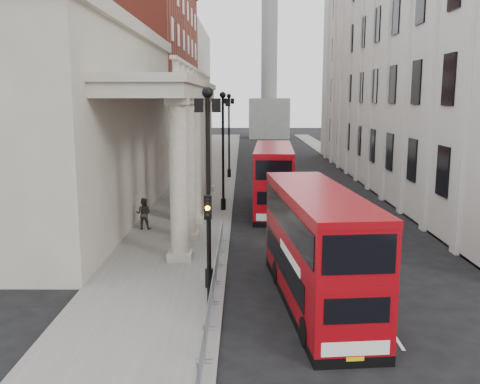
{
  "coord_description": "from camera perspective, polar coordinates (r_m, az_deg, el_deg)",
  "views": [
    {
      "loc": [
        0.82,
        -17.54,
        8.0
      ],
      "look_at": [
        0.65,
        10.67,
        3.04
      ],
      "focal_mm": 40.0,
      "sensor_mm": 36.0,
      "label": 1
    }
  ],
  "objects": [
    {
      "name": "east_building",
      "position": [
        52.01,
        17.9,
        14.47
      ],
      "size": [
        8.0,
        55.0,
        25.0
      ],
      "primitive_type": "cube",
      "color": "beige",
      "rests_on": "ground"
    },
    {
      "name": "pedestrian_b",
      "position": [
        33.0,
        -10.24,
        -2.28
      ],
      "size": [
        1.01,
        0.82,
        1.93
      ],
      "primitive_type": "imported",
      "rotation": [
        0.0,
        0.0,
        3.04
      ],
      "color": "#2A2521",
      "rests_on": "sidewalk_west"
    },
    {
      "name": "sidewalk_east",
      "position": [
        49.84,
        15.08,
        0.46
      ],
      "size": [
        3.0,
        140.0,
        0.12
      ],
      "primitive_type": "cube",
      "color": "slate",
      "rests_on": "ground"
    },
    {
      "name": "bus_far",
      "position": [
        38.35,
        3.58,
        1.59
      ],
      "size": [
        3.16,
        10.85,
        4.63
      ],
      "rotation": [
        0.0,
        0.0,
        -0.05
      ],
      "color": "#A70710",
      "rests_on": "ground"
    },
    {
      "name": "traffic_light",
      "position": [
        20.17,
        -3.44,
        -4.08
      ],
      "size": [
        0.28,
        0.33,
        4.3
      ],
      "color": "black",
      "rests_on": "sidewalk_west"
    },
    {
      "name": "lamp_post_mid",
      "position": [
        37.7,
        -1.83,
        5.27
      ],
      "size": [
        1.05,
        0.44,
        8.32
      ],
      "color": "black",
      "rests_on": "sidewalk_west"
    },
    {
      "name": "kerb",
      "position": [
        48.21,
        -0.7,
        0.51
      ],
      "size": [
        0.2,
        140.0,
        0.14
      ],
      "primitive_type": "cube",
      "color": "slate",
      "rests_on": "ground"
    },
    {
      "name": "lamp_post_south",
      "position": [
        21.81,
        -3.4,
        1.82
      ],
      "size": [
        1.05,
        0.44,
        8.32
      ],
      "color": "black",
      "rests_on": "sidewalk_west"
    },
    {
      "name": "portico_building",
      "position": [
        37.36,
        -17.41,
        6.46
      ],
      "size": [
        9.0,
        28.0,
        12.0
      ],
      "primitive_type": "cube",
      "color": "gray",
      "rests_on": "ground"
    },
    {
      "name": "ground",
      "position": [
        19.3,
        -2.2,
        -14.52
      ],
      "size": [
        260.0,
        260.0,
        0.0
      ],
      "primitive_type": "plane",
      "color": "black",
      "rests_on": "ground"
    },
    {
      "name": "pedestrian_c",
      "position": [
        37.98,
        -5.57,
        -0.64
      ],
      "size": [
        0.93,
        0.64,
        1.82
      ],
      "primitive_type": "imported",
      "rotation": [
        0.0,
        0.0,
        6.21
      ],
      "color": "black",
      "rests_on": "sidewalk_west"
    },
    {
      "name": "crowd_barriers",
      "position": [
        21.11,
        -2.91,
        -10.35
      ],
      "size": [
        0.5,
        18.75,
        1.1
      ],
      "color": "gray",
      "rests_on": "sidewalk_west"
    },
    {
      "name": "lamp_post_north",
      "position": [
        53.65,
        -1.18,
        6.67
      ],
      "size": [
        1.05,
        0.44,
        8.32
      ],
      "color": "black",
      "rests_on": "sidewalk_west"
    },
    {
      "name": "monument_column",
      "position": [
        109.95,
        3.14,
        14.13
      ],
      "size": [
        8.0,
        8.0,
        54.2
      ],
      "color": "#60605E",
      "rests_on": "ground"
    },
    {
      "name": "bus_near",
      "position": [
        21.03,
        8.2,
        -5.67
      ],
      "size": [
        3.5,
        10.67,
        4.52
      ],
      "rotation": [
        0.0,
        0.0,
        0.09
      ],
      "color": "maroon",
      "rests_on": "ground"
    },
    {
      "name": "pedestrian_a",
      "position": [
        35.16,
        -6.9,
        -1.55
      ],
      "size": [
        0.74,
        0.59,
        1.79
      ],
      "primitive_type": "imported",
      "rotation": [
        0.0,
        0.0,
        0.27
      ],
      "color": "black",
      "rests_on": "sidewalk_west"
    },
    {
      "name": "brick_building",
      "position": [
        66.58,
        -9.68,
        12.42
      ],
      "size": [
        9.0,
        32.0,
        22.0
      ],
      "primitive_type": "cube",
      "color": "maroon",
      "rests_on": "ground"
    },
    {
      "name": "sidewalk_west",
      "position": [
        48.35,
        -4.19,
        0.5
      ],
      "size": [
        6.0,
        140.0,
        0.12
      ],
      "primitive_type": "cube",
      "color": "slate",
      "rests_on": "ground"
    },
    {
      "name": "west_building_far",
      "position": [
        98.22,
        -6.39,
        11.08
      ],
      "size": [
        9.0,
        30.0,
        20.0
      ],
      "primitive_type": "cube",
      "color": "gray",
      "rests_on": "ground"
    }
  ]
}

